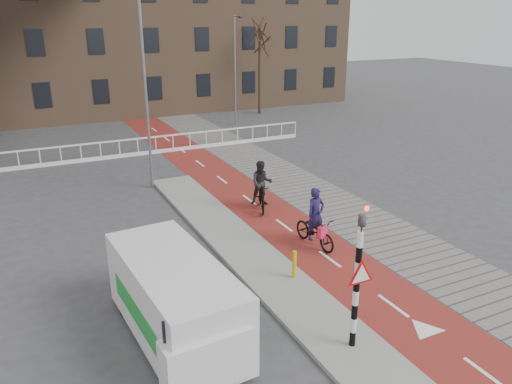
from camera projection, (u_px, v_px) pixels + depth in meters
name	position (u px, v px, depth m)	size (l,w,h in m)	color
ground	(325.00, 301.00, 13.58)	(120.00, 120.00, 0.00)	#38383A
bike_lane	(230.00, 186.00, 22.65)	(2.50, 60.00, 0.01)	maroon
sidewalk	(284.00, 178.00, 23.81)	(3.00, 60.00, 0.01)	slate
curb_island	(241.00, 246.00, 16.65)	(1.80, 16.00, 0.12)	gray
traffic_signal	(358.00, 274.00, 10.95)	(0.80, 0.80, 3.68)	black
bollard	(294.00, 264.00, 14.43)	(0.12, 0.12, 0.84)	gold
cyclist_near	(315.00, 227.00, 16.60)	(0.89, 2.02, 2.03)	black
cyclist_far	(262.00, 190.00, 19.62)	(1.18, 1.95, 2.01)	black
van	(175.00, 299.00, 11.72)	(2.20, 4.81, 2.02)	silver
railing	(61.00, 159.00, 25.77)	(28.00, 0.10, 0.99)	silver
townhouse_row	(54.00, 8.00, 36.75)	(46.00, 10.00, 15.90)	#7F6047
tree_right	(260.00, 70.00, 38.07)	(0.23, 0.23, 6.62)	#322016
streetlight_near	(146.00, 89.00, 21.03)	(0.12, 0.12, 8.78)	slate
streetlight_right	(235.00, 72.00, 34.00)	(0.12, 0.12, 7.32)	slate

